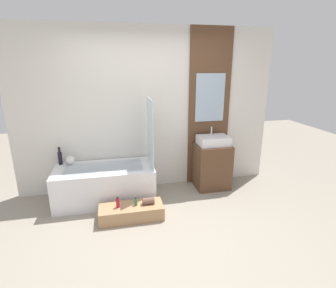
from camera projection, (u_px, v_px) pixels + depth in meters
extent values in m
plane|color=gray|center=(169.00, 241.00, 3.14)|extent=(12.00, 12.00, 0.00)
cube|color=silver|center=(148.00, 111.00, 4.23)|extent=(4.20, 0.06, 2.60)
cube|color=brown|center=(209.00, 109.00, 4.39)|extent=(0.71, 0.03, 2.60)
cube|color=#9EB2C6|center=(210.00, 98.00, 4.32)|extent=(0.50, 0.01, 0.78)
cube|color=white|center=(105.00, 184.00, 4.01)|extent=(1.47, 0.71, 0.54)
cube|color=silver|center=(104.00, 168.00, 3.93)|extent=(1.15, 0.49, 0.01)
cube|color=silver|center=(150.00, 133.00, 3.89)|extent=(0.01, 0.59, 1.02)
cube|color=#A87F56|center=(131.00, 212.00, 3.57)|extent=(0.86, 0.35, 0.19)
cube|color=brown|center=(212.00, 166.00, 4.43)|extent=(0.56, 0.47, 0.75)
cube|color=white|center=(213.00, 141.00, 4.30)|extent=(0.49, 0.36, 0.14)
cylinder|color=silver|center=(211.00, 131.00, 4.35)|extent=(0.02, 0.02, 0.14)
cylinder|color=black|center=(60.00, 158.00, 4.02)|extent=(0.06, 0.06, 0.19)
cylinder|color=black|center=(59.00, 150.00, 3.98)|extent=(0.03, 0.03, 0.08)
sphere|color=silver|center=(70.00, 160.00, 4.03)|extent=(0.13, 0.13, 0.13)
cylinder|color=#B21928|center=(118.00, 203.00, 3.49)|extent=(0.05, 0.05, 0.12)
cylinder|color=black|center=(118.00, 198.00, 3.47)|extent=(0.03, 0.03, 0.03)
cylinder|color=#38704C|center=(136.00, 202.00, 3.54)|extent=(0.04, 0.04, 0.10)
cylinder|color=black|center=(136.00, 198.00, 3.53)|extent=(0.03, 0.03, 0.02)
cylinder|color=brown|center=(148.00, 201.00, 3.58)|extent=(0.16, 0.09, 0.09)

